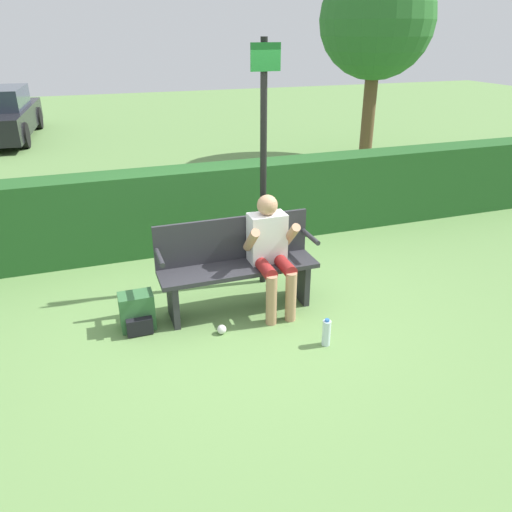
{
  "coord_description": "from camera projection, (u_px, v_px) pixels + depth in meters",
  "views": [
    {
      "loc": [
        -1.33,
        -4.34,
        2.68
      ],
      "look_at": [
        0.15,
        -0.1,
        0.63
      ],
      "focal_mm": 35.0,
      "sensor_mm": 36.0,
      "label": 1
    }
  ],
  "objects": [
    {
      "name": "backpack",
      "position": [
        137.0,
        313.0,
        4.83
      ],
      "size": [
        0.33,
        0.29,
        0.37
      ],
      "color": "#336638",
      "rests_on": "ground"
    },
    {
      "name": "litter_crumple",
      "position": [
        222.0,
        329.0,
        4.8
      ],
      "size": [
        0.09,
        0.09,
        0.09
      ],
      "color": "silver",
      "rests_on": "ground"
    },
    {
      "name": "person_seated",
      "position": [
        271.0,
        248.0,
        4.99
      ],
      "size": [
        0.51,
        0.58,
        1.2
      ],
      "color": "silver",
      "rests_on": "ground"
    },
    {
      "name": "ground_plane",
      "position": [
        239.0,
        309.0,
        5.24
      ],
      "size": [
        40.0,
        40.0,
        0.0
      ],
      "primitive_type": "plane",
      "color": "#668E4C"
    },
    {
      "name": "tree",
      "position": [
        377.0,
        21.0,
        10.19
      ],
      "size": [
        2.36,
        2.36,
        4.03
      ],
      "color": "brown",
      "rests_on": "ground"
    },
    {
      "name": "water_bottle",
      "position": [
        326.0,
        333.0,
        4.59
      ],
      "size": [
        0.08,
        0.08,
        0.27
      ],
      "color": "silver",
      "rests_on": "ground"
    },
    {
      "name": "hedge_back",
      "position": [
        197.0,
        207.0,
        6.58
      ],
      "size": [
        12.0,
        0.48,
        1.06
      ],
      "color": "#235623",
      "rests_on": "ground"
    },
    {
      "name": "signpost",
      "position": [
        264.0,
        158.0,
        5.2
      ],
      "size": [
        0.3,
        0.09,
        2.61
      ],
      "color": "black",
      "rests_on": "ground"
    },
    {
      "name": "park_bench",
      "position": [
        237.0,
        264.0,
        5.08
      ],
      "size": [
        1.62,
        0.42,
        0.95
      ],
      "color": "#2D2D33",
      "rests_on": "ground"
    }
  ]
}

